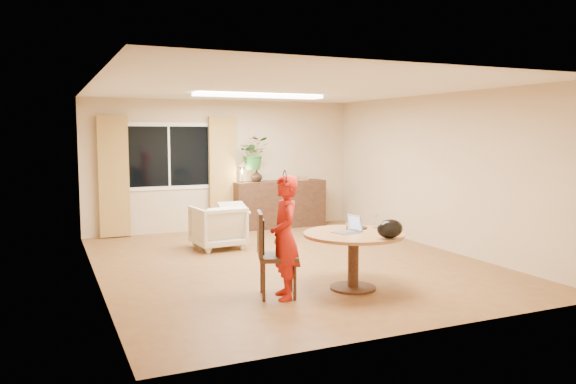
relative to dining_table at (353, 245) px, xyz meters
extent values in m
plane|color=brown|center=(-0.15, 1.66, -0.56)|extent=(6.50, 6.50, 0.00)
plane|color=white|center=(-0.15, 1.66, 2.04)|extent=(6.50, 6.50, 0.00)
plane|color=tan|center=(-0.15, 4.91, 0.74)|extent=(5.50, 0.00, 5.50)
plane|color=tan|center=(-2.90, 1.66, 0.74)|extent=(0.00, 6.50, 6.50)
plane|color=tan|center=(2.60, 1.66, 0.74)|extent=(0.00, 6.50, 6.50)
cube|color=white|center=(-1.25, 4.89, 0.94)|extent=(1.70, 0.02, 1.30)
cube|color=black|center=(-1.25, 4.88, 0.94)|extent=(1.55, 0.01, 1.15)
cube|color=white|center=(-1.25, 4.88, 0.94)|extent=(0.04, 0.01, 1.15)
cube|color=olive|center=(-2.30, 4.81, 0.58)|extent=(0.55, 0.08, 2.25)
cube|color=olive|center=(-0.20, 4.81, 0.58)|extent=(0.55, 0.08, 2.25)
cube|color=white|center=(-0.15, 2.86, 2.00)|extent=(2.20, 0.35, 0.05)
cylinder|color=brown|center=(0.00, 0.00, 0.13)|extent=(1.25, 1.25, 0.04)
cylinder|color=black|center=(0.00, 0.00, -0.22)|extent=(0.13, 0.13, 0.67)
cylinder|color=black|center=(0.00, 0.00, -0.55)|extent=(0.58, 0.58, 0.03)
imported|color=red|center=(-0.94, -0.02, 0.17)|extent=(0.59, 0.44, 1.46)
imported|color=beige|center=(-0.83, 3.10, -0.19)|extent=(0.86, 0.88, 0.74)
cube|color=black|center=(0.97, 4.67, -0.08)|extent=(1.93, 0.47, 0.96)
imported|color=black|center=(0.46, 4.67, 0.53)|extent=(0.28, 0.28, 0.25)
imported|color=#225B24|center=(0.41, 4.67, 0.98)|extent=(0.70, 0.64, 0.66)
camera|label=1|loc=(-3.52, -5.96, 1.38)|focal=35.00mm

